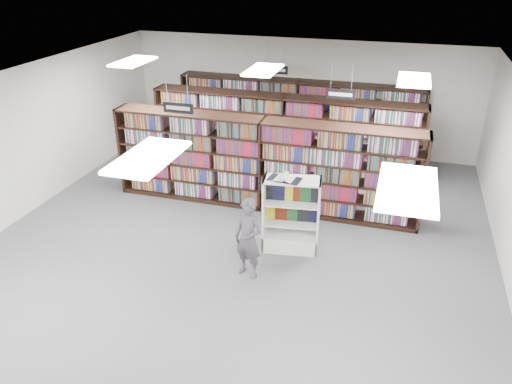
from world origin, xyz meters
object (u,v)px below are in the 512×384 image
(open_book, at_px, (284,178))
(shopper, at_px, (248,238))
(bookshelf_row_near, at_px, (263,164))
(endcap_display, at_px, (291,225))

(open_book, distance_m, shopper, 1.35)
(bookshelf_row_near, bearing_deg, open_book, -61.66)
(bookshelf_row_near, xyz_separation_m, open_book, (0.90, -1.66, 0.50))
(endcap_display, relative_size, open_book, 2.36)
(endcap_display, distance_m, shopper, 1.28)
(endcap_display, bearing_deg, bookshelf_row_near, 115.64)
(endcap_display, height_order, open_book, open_book)
(open_book, height_order, shopper, open_book)
(shopper, bearing_deg, bookshelf_row_near, 119.43)
(open_book, xyz_separation_m, shopper, (-0.38, -1.04, -0.78))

